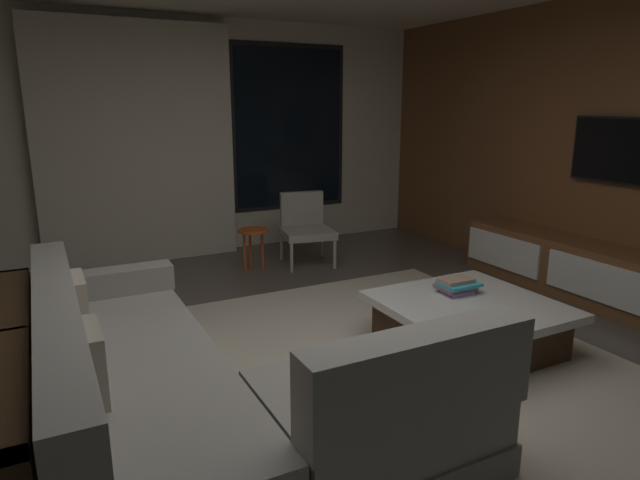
% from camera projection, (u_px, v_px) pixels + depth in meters
% --- Properties ---
extents(floor, '(9.20, 9.20, 0.00)m').
position_uv_depth(floor, '(337.00, 385.00, 3.49)').
color(floor, '#564C44').
extents(back_wall_with_window, '(6.60, 0.30, 2.70)m').
position_uv_depth(back_wall_with_window, '(180.00, 140.00, 6.25)').
color(back_wall_with_window, beige).
rests_on(back_wall_with_window, floor).
extents(area_rug, '(3.20, 3.80, 0.01)m').
position_uv_depth(area_rug, '(392.00, 378.00, 3.56)').
color(area_rug, beige).
rests_on(area_rug, floor).
extents(sectional_couch, '(1.98, 2.50, 0.82)m').
position_uv_depth(sectional_couch, '(194.00, 390.00, 2.85)').
color(sectional_couch, gray).
rests_on(sectional_couch, floor).
extents(coffee_table, '(1.16, 1.16, 0.36)m').
position_uv_depth(coffee_table, '(468.00, 324.00, 3.96)').
color(coffee_table, '#3A2615').
rests_on(coffee_table, floor).
extents(book_stack_on_coffee_table, '(0.29, 0.23, 0.11)m').
position_uv_depth(book_stack_on_coffee_table, '(457.00, 286.00, 4.10)').
color(book_stack_on_coffee_table, '#9879C2').
rests_on(book_stack_on_coffee_table, coffee_table).
extents(accent_chair_near_window, '(0.64, 0.65, 0.78)m').
position_uv_depth(accent_chair_near_window, '(305.00, 224.00, 6.10)').
color(accent_chair_near_window, '#B2ADA0').
rests_on(accent_chair_near_window, floor).
extents(side_stool, '(0.32, 0.32, 0.46)m').
position_uv_depth(side_stool, '(253.00, 237.00, 5.78)').
color(side_stool, '#BF4C1E').
rests_on(side_stool, floor).
extents(media_console, '(0.46, 3.10, 0.52)m').
position_uv_depth(media_console, '(616.00, 282.00, 4.70)').
color(media_console, brown).
rests_on(media_console, floor).
extents(mounted_tv, '(0.05, 0.99, 0.57)m').
position_uv_depth(mounted_tv, '(625.00, 151.00, 4.69)').
color(mounted_tv, black).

